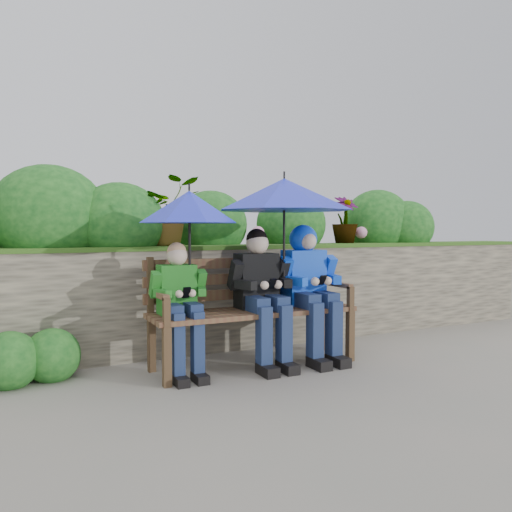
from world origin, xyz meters
name	(u,v)px	position (x,y,z in m)	size (l,w,h in m)	color
ground	(261,365)	(0.00, 0.00, 0.00)	(60.00, 60.00, 0.00)	slate
garden_backdrop	(183,278)	(-0.19, 1.59, 0.64)	(8.06, 2.88, 1.89)	#544E42
park_bench	(251,303)	(-0.07, 0.07, 0.54)	(1.81, 0.53, 0.96)	#4A3521
boy_left	(180,300)	(-0.73, -0.01, 0.62)	(0.45, 0.52, 1.08)	#1E721F
boy_middle	(262,289)	(-0.01, -0.02, 0.67)	(0.53, 0.62, 1.19)	black
boy_right	(309,280)	(0.48, -0.01, 0.73)	(0.56, 0.67, 1.23)	#1A32C3
umbrella_left	(189,207)	(-0.64, 0.03, 1.37)	(0.82, 0.82, 0.85)	#1D2BD2
umbrella_right	(284,194)	(0.21, -0.03, 1.49)	(1.19, 1.19, 0.96)	#1D2BD2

